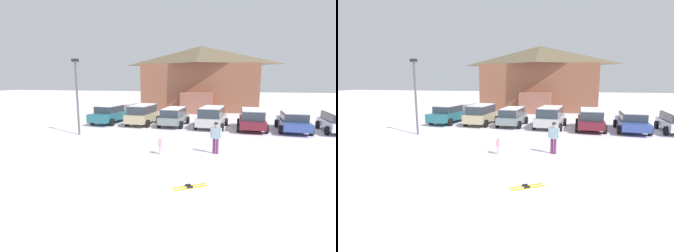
# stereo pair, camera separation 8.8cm
# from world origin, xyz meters

# --- Properties ---
(ground) EXTENTS (160.00, 160.00, 0.00)m
(ground) POSITION_xyz_m (0.00, 0.00, 0.00)
(ground) COLOR white
(ski_lodge) EXTENTS (14.90, 9.99, 8.17)m
(ski_lodge) POSITION_xyz_m (-1.24, 27.27, 4.14)
(ski_lodge) COLOR brown
(ski_lodge) RESTS_ON ground
(parked_teal_hatchback) EXTENTS (2.53, 4.96, 1.63)m
(parked_teal_hatchback) POSITION_xyz_m (-7.81, 13.85, 0.83)
(parked_teal_hatchback) COLOR #276D7A
(parked_teal_hatchback) RESTS_ON ground
(parked_beige_suv) EXTENTS (2.29, 4.27, 1.74)m
(parked_beige_suv) POSITION_xyz_m (-4.70, 13.70, 0.93)
(parked_beige_suv) COLOR tan
(parked_beige_suv) RESTS_ON ground
(parked_grey_wagon) EXTENTS (2.23, 4.17, 1.53)m
(parked_grey_wagon) POSITION_xyz_m (-1.94, 13.71, 0.84)
(parked_grey_wagon) COLOR gray
(parked_grey_wagon) RESTS_ON ground
(parked_silver_wagon) EXTENTS (2.56, 4.48, 1.70)m
(parked_silver_wagon) POSITION_xyz_m (1.26, 13.53, 0.91)
(parked_silver_wagon) COLOR silver
(parked_silver_wagon) RESTS_ON ground
(parked_maroon_van) EXTENTS (2.32, 4.58, 1.61)m
(parked_maroon_van) POSITION_xyz_m (4.36, 13.42, 0.88)
(parked_maroon_van) COLOR maroon
(parked_maroon_van) RESTS_ON ground
(parked_blue_hatchback) EXTENTS (2.42, 4.88, 1.49)m
(parked_blue_hatchback) POSITION_xyz_m (7.34, 13.40, 0.77)
(parked_blue_hatchback) COLOR #334B97
(parked_blue_hatchback) RESTS_ON ground
(skier_child_in_pink_snowsuit) EXTENTS (0.17, 0.33, 0.89)m
(skier_child_in_pink_snowsuit) POSITION_xyz_m (-0.81, 5.03, 0.50)
(skier_child_in_pink_snowsuit) COLOR #E4ABCF
(skier_child_in_pink_snowsuit) RESTS_ON ground
(skier_adult_in_blue_parka) EXTENTS (0.59, 0.36, 1.67)m
(skier_adult_in_blue_parka) POSITION_xyz_m (1.99, 5.80, 0.94)
(skier_adult_in_blue_parka) COLOR #6F3261
(skier_adult_in_blue_parka) RESTS_ON ground
(pair_of_skis) EXTENTS (1.28, 0.99, 0.08)m
(pair_of_skis) POSITION_xyz_m (1.35, 1.11, 0.02)
(pair_of_skis) COLOR gold
(pair_of_skis) RESTS_ON ground
(lamp_post) EXTENTS (0.44, 0.24, 5.25)m
(lamp_post) POSITION_xyz_m (-7.70, 8.50, 2.97)
(lamp_post) COLOR #515459
(lamp_post) RESTS_ON ground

